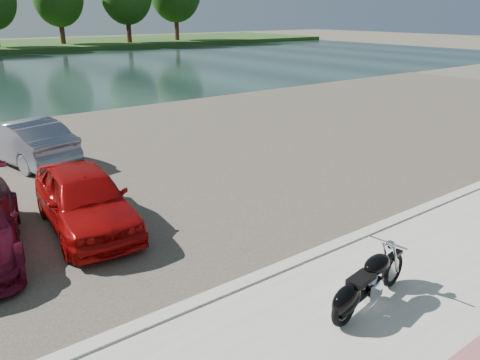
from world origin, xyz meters
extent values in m
plane|color=#595447|center=(0.00, 0.00, 0.00)|extent=(200.00, 200.00, 0.00)
cube|color=#B5B2AA|center=(0.00, -1.00, 0.05)|extent=(60.00, 6.00, 0.10)
cube|color=#B5B2AA|center=(0.00, 2.00, 0.07)|extent=(60.00, 0.30, 0.14)
cube|color=#3E3932|center=(0.00, 11.00, 0.02)|extent=(60.00, 18.00, 0.04)
cylinder|color=#3E2316|center=(15.00, 67.40, 3.08)|extent=(0.70, 0.70, 4.95)
cylinder|color=#3E2316|center=(24.00, 64.60, 3.30)|extent=(0.70, 0.70, 5.40)
cylinder|color=#3E2316|center=(33.00, 66.00, 3.52)|extent=(0.70, 0.70, 5.85)
torus|color=black|center=(0.13, 0.27, 0.44)|extent=(0.69, 0.23, 0.68)
torus|color=black|center=(-1.50, 0.01, 0.44)|extent=(0.69, 0.23, 0.68)
cylinder|color=#B2B2B7|center=(0.13, 0.27, 0.44)|extent=(0.46, 0.13, 0.46)
cylinder|color=#B2B2B7|center=(-1.50, 0.01, 0.44)|extent=(0.46, 0.13, 0.46)
cylinder|color=silver|center=(0.01, 0.15, 0.74)|extent=(0.33, 0.10, 0.63)
cylinder|color=silver|center=(-0.02, 0.34, 0.74)|extent=(0.33, 0.10, 0.63)
cylinder|color=silver|center=(-0.20, 0.21, 1.13)|extent=(0.15, 0.75, 0.04)
sphere|color=silver|center=(-0.10, 0.23, 1.05)|extent=(0.18, 0.18, 0.16)
sphere|color=silver|center=(-0.03, 0.24, 1.05)|extent=(0.13, 0.13, 0.11)
cube|color=black|center=(0.13, 0.27, 0.75)|extent=(0.47, 0.21, 0.06)
cube|color=black|center=(-0.68, 0.14, 0.38)|extent=(1.20, 0.29, 0.08)
cube|color=silver|center=(-0.73, 0.13, 0.45)|extent=(0.49, 0.39, 0.34)
cylinder|color=silver|center=(-0.63, 0.14, 0.65)|extent=(0.27, 0.22, 0.27)
cylinder|color=silver|center=(-0.83, 0.11, 0.65)|extent=(0.27, 0.22, 0.27)
ellipsoid|color=black|center=(-0.51, 0.17, 0.82)|extent=(0.73, 0.46, 0.32)
cube|color=black|center=(-1.03, 0.08, 0.76)|extent=(0.59, 0.36, 0.10)
ellipsoid|color=black|center=(-1.45, 0.01, 0.56)|extent=(0.77, 0.45, 0.50)
cube|color=black|center=(-1.50, 0.01, 0.49)|extent=(0.42, 0.24, 0.30)
cylinder|color=silver|center=(-1.06, 0.24, 0.32)|extent=(1.10, 0.26, 0.09)
cylinder|color=silver|center=(-1.06, 0.24, 0.40)|extent=(1.10, 0.26, 0.09)
cylinder|color=#B2B2B7|center=(-0.80, -0.06, 0.23)|extent=(0.05, 0.14, 0.22)
imported|color=#A40A0B|center=(-3.53, 6.32, 0.80)|extent=(2.16, 4.57, 1.51)
imported|color=slate|center=(-3.36, 12.78, 0.81)|extent=(2.68, 4.91, 1.54)
camera|label=1|loc=(-6.76, -4.15, 5.00)|focal=35.00mm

